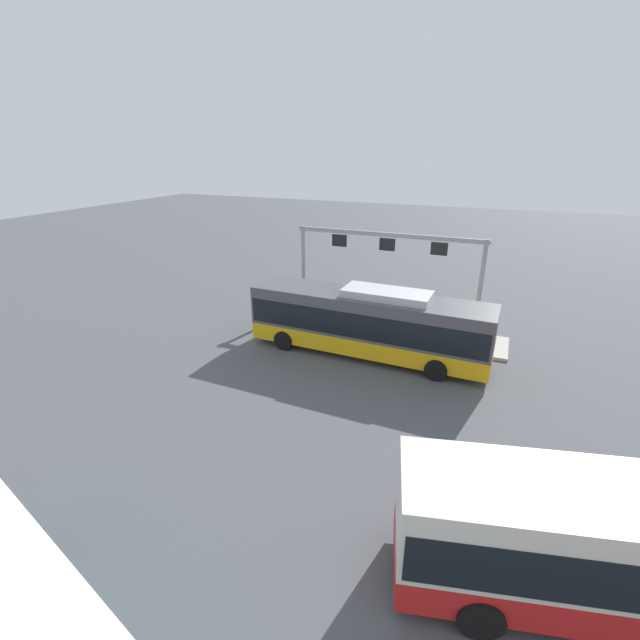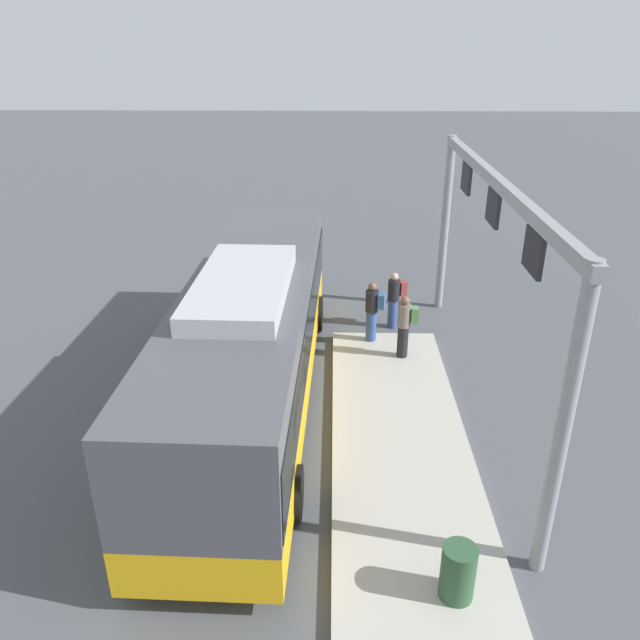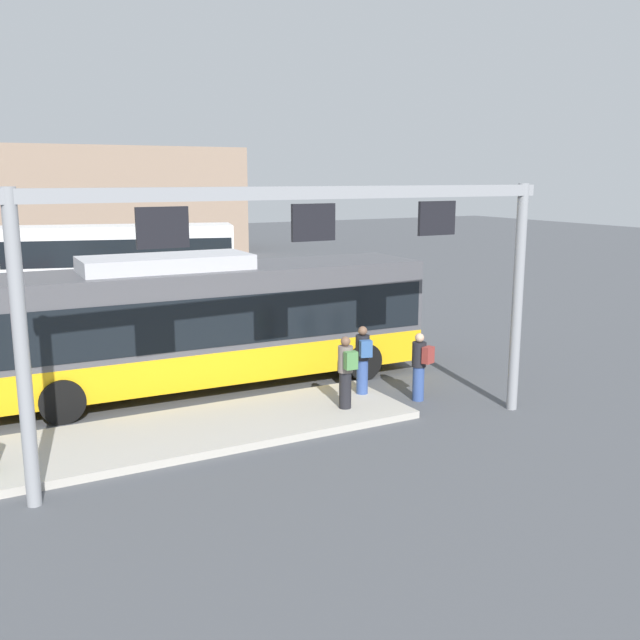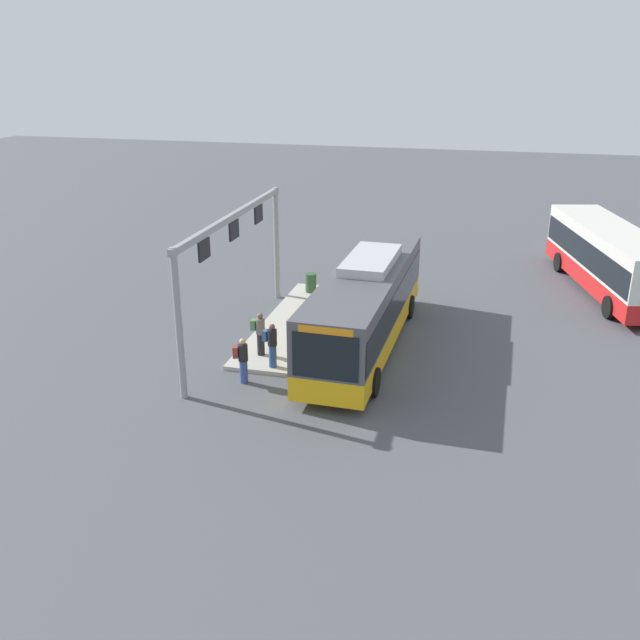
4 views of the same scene
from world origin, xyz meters
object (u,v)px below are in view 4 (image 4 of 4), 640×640
object	(u,v)px
bus_background_right	(609,256)
person_waiting_near	(260,333)
person_waiting_mid	(272,344)
bus_main	(365,303)
trash_bin	(311,283)
person_boarding	(242,359)

from	to	relation	value
bus_background_right	person_waiting_near	distance (m)	17.90
person_waiting_near	person_waiting_mid	world-z (taller)	same
person_waiting_mid	bus_background_right	bearing A→B (deg)	58.41
bus_main	trash_bin	distance (m)	6.65
bus_main	trash_bin	bearing A→B (deg)	-144.77
bus_background_right	trash_bin	bearing A→B (deg)	-87.38
bus_main	person_waiting_mid	xyz separation A→B (m)	(3.04, -2.83, -0.76)
bus_background_right	person_boarding	distance (m)	19.29
bus_main	person_waiting_near	world-z (taller)	bus_main
person_waiting_mid	trash_bin	world-z (taller)	person_waiting_mid
bus_main	bus_background_right	distance (m)	13.79
person_boarding	trash_bin	distance (m)	9.68
bus_background_right	bus_main	bearing A→B (deg)	-60.46
person_waiting_near	person_waiting_mid	bearing A→B (deg)	-47.09
person_boarding	person_waiting_mid	xyz separation A→B (m)	(-1.19, 0.69, 0.16)
bus_background_right	person_boarding	bearing A→B (deg)	-58.50
bus_main	person_boarding	distance (m)	5.58
person_waiting_near	person_waiting_mid	distance (m)	1.19
person_waiting_mid	trash_bin	size ratio (longest dim) A/B	1.86
person_waiting_near	trash_bin	bearing A→B (deg)	93.33
person_waiting_near	trash_bin	size ratio (longest dim) A/B	1.86
trash_bin	person_waiting_mid	bearing A→B (deg)	5.34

